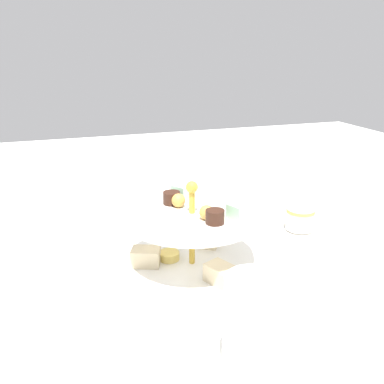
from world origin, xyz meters
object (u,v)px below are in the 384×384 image
object	(u,v)px
butter_knife_left	(0,312)
water_glass_tall_right	(253,327)
butter_knife_right	(380,286)
water_glass_short_left	(240,203)
teacup_with_saucer	(300,221)
tiered_serving_stand	(192,243)

from	to	relation	value
butter_knife_left	water_glass_tall_right	bearing A→B (deg)	37.08
water_glass_tall_right	butter_knife_right	size ratio (longest dim) A/B	0.74
water_glass_short_left	butter_knife_left	size ratio (longest dim) A/B	0.39
teacup_with_saucer	butter_knife_right	world-z (taller)	teacup_with_saucer
butter_knife_left	butter_knife_right	bearing A→B (deg)	62.61
tiered_serving_stand	water_glass_tall_right	xyz separation A→B (m)	(0.01, 0.26, 0.02)
tiered_serving_stand	water_glass_short_left	world-z (taller)	tiered_serving_stand
water_glass_short_left	butter_knife_left	world-z (taller)	water_glass_short_left
tiered_serving_stand	water_glass_short_left	size ratio (longest dim) A/B	4.16
butter_knife_right	tiered_serving_stand	bearing A→B (deg)	86.96
water_glass_short_left	teacup_with_saucer	distance (m)	0.14
butter_knife_left	water_glass_short_left	bearing A→B (deg)	99.19
water_glass_short_left	butter_knife_right	size ratio (longest dim) A/B	0.39
water_glass_short_left	butter_knife_right	bearing A→B (deg)	104.89
teacup_with_saucer	butter_knife_left	world-z (taller)	teacup_with_saucer
tiered_serving_stand	butter_knife_right	world-z (taller)	tiered_serving_stand
water_glass_tall_right	teacup_with_saucer	size ratio (longest dim) A/B	1.40
tiered_serving_stand	water_glass_tall_right	size ratio (longest dim) A/B	2.18
butter_knife_right	water_glass_tall_right	bearing A→B (deg)	137.26
teacup_with_saucer	butter_knife_right	xyz separation A→B (m)	(-0.01, 0.23, -0.02)
tiered_serving_stand	water_glass_tall_right	distance (m)	0.26
water_glass_tall_right	water_glass_short_left	xyz separation A→B (m)	(-0.19, -0.45, -0.03)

